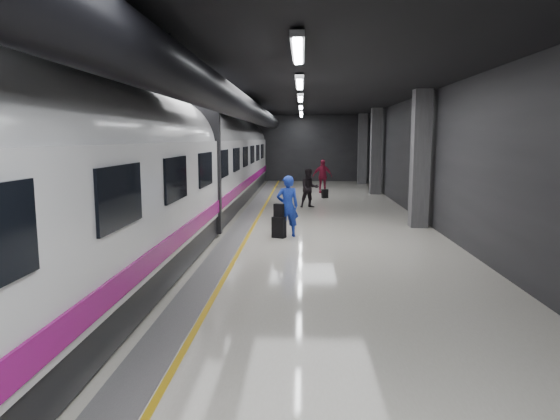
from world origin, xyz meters
TOP-DOWN VIEW (x-y plane):
  - ground at (0.00, 0.00)m, footprint 40.00×40.00m
  - platform_hall at (-0.29, 0.96)m, footprint 10.02×40.02m
  - train at (-3.25, -0.00)m, footprint 3.05×38.00m
  - traveler_main at (0.25, 0.15)m, footprint 0.75×0.57m
  - suitcase_main at (0.00, -0.05)m, footprint 0.45×0.37m
  - shoulder_bag at (-0.00, -0.04)m, footprint 0.33×0.28m
  - traveler_far_a at (0.99, 6.50)m, footprint 0.95×0.82m
  - traveler_far_b at (1.78, 12.48)m, footprint 1.08×0.51m
  - suitcase_far at (1.81, 9.96)m, footprint 0.35×0.29m

SIDE VIEW (x-z plane):
  - ground at x=0.00m, z-range 0.00..0.00m
  - suitcase_far at x=1.81m, z-range 0.00..0.44m
  - suitcase_main at x=0.00m, z-range 0.00..0.63m
  - shoulder_bag at x=0.00m, z-range 0.63..1.02m
  - traveler_far_a at x=0.99m, z-range 0.00..1.67m
  - traveler_far_b at x=1.78m, z-range 0.00..1.80m
  - traveler_main at x=0.25m, z-range 0.00..1.84m
  - train at x=-3.25m, z-range 0.04..4.09m
  - platform_hall at x=-0.29m, z-range 1.28..5.79m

